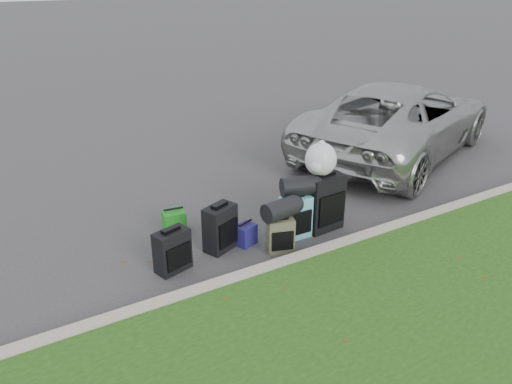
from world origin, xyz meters
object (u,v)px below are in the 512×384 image
suitcase_large_black_right (323,202)px  tote_green (174,222)px  suv (398,119)px  suitcase_teal (295,217)px  suitcase_small_black (172,251)px  suitcase_olive (280,235)px  tote_navy (246,235)px  suitcase_large_black_left (220,228)px

suitcase_large_black_right → tote_green: 2.15m
suv → suitcase_teal: 4.17m
suitcase_small_black → suitcase_large_black_right: bearing=-17.3°
suitcase_olive → tote_navy: suitcase_olive is taller
suitcase_teal → tote_green: suitcase_teal is taller
suitcase_small_black → tote_green: 0.96m
suitcase_large_black_left → suv: bearing=-3.9°
suitcase_olive → tote_green: bearing=149.1°
suitcase_small_black → tote_navy: suitcase_small_black is taller
suitcase_teal → tote_navy: bearing=168.3°
suitcase_large_black_right → tote_green: size_ratio=2.37×
suitcase_large_black_left → suitcase_teal: 1.08m
suv → tote_navy: suv is taller
tote_navy → suitcase_large_black_right: bearing=-27.7°
suitcase_teal → suitcase_large_black_right: size_ratio=0.74×
suitcase_small_black → tote_navy: size_ratio=1.90×
suitcase_large_black_left → tote_navy: (0.35, -0.06, -0.17)m
suv → suitcase_large_black_right: size_ratio=6.32×
suitcase_large_black_left → suitcase_olive: suitcase_large_black_left is taller
suitcase_large_black_left → tote_navy: bearing=-32.0°
suitcase_large_black_left → suitcase_olive: (0.66, -0.46, -0.08)m
suitcase_olive → tote_navy: bearing=145.6°
suitcase_large_black_right → suv: bearing=25.5°
suitcase_olive → suitcase_teal: 0.46m
tote_green → suitcase_olive: bearing=-40.4°
suitcase_olive → suitcase_large_black_left: bearing=163.0°
tote_green → tote_navy: tote_green is taller
suv → suitcase_large_black_left: (-4.78, -1.59, -0.41)m
suv → tote_navy: 4.76m
suitcase_small_black → suitcase_large_black_right: suitcase_large_black_right is taller
suitcase_olive → tote_navy: (-0.31, 0.40, -0.10)m
tote_navy → suv: bearing=0.5°
suitcase_olive → suitcase_large_black_right: size_ratio=0.58×
suv → suitcase_teal: (-3.73, -1.82, -0.42)m
suitcase_small_black → suitcase_large_black_right: size_ratio=0.66×
suitcase_small_black → suitcase_large_black_left: size_ratio=0.87×
suitcase_small_black → tote_green: suitcase_small_black is taller
suitcase_small_black → suitcase_large_black_left: 0.77m
suv → tote_green: (-5.16, -0.87, -0.55)m
suitcase_small_black → tote_green: size_ratio=1.56×
suv → suitcase_large_black_right: 3.72m
suitcase_olive → suitcase_teal: size_ratio=0.78×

